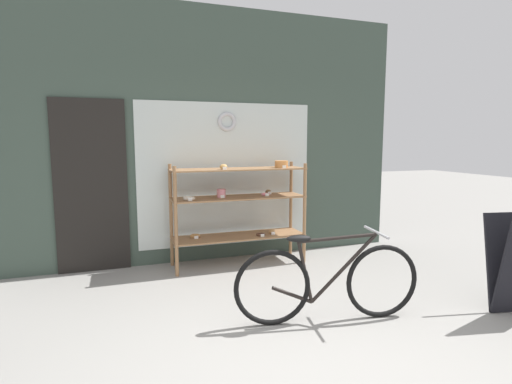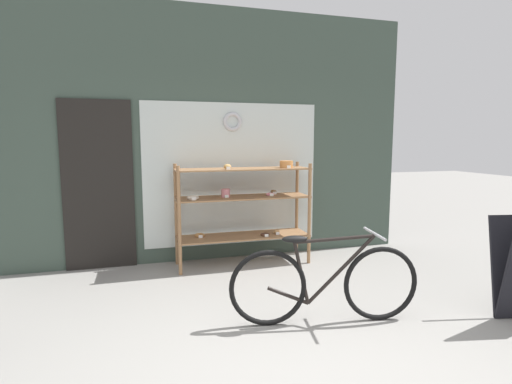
{
  "view_description": "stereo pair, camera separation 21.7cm",
  "coord_description": "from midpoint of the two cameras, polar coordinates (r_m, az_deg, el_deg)",
  "views": [
    {
      "loc": [
        -1.19,
        -2.29,
        1.61
      ],
      "look_at": [
        0.13,
        1.51,
        1.08
      ],
      "focal_mm": 28.0,
      "sensor_mm": 36.0,
      "label": 1
    },
    {
      "loc": [
        -0.99,
        -2.36,
        1.61
      ],
      "look_at": [
        0.13,
        1.51,
        1.08
      ],
      "focal_mm": 28.0,
      "sensor_mm": 36.0,
      "label": 2
    }
  ],
  "objects": [
    {
      "name": "ground_plane",
      "position": [
        3.03,
        5.51,
        -24.64
      ],
      "size": [
        30.0,
        30.0,
        0.0
      ],
      "primitive_type": "plane",
      "color": "gray"
    },
    {
      "name": "bicycle",
      "position": [
        3.65,
        8.5,
        -12.59
      ],
      "size": [
        1.67,
        0.47,
        0.81
      ],
      "rotation": [
        0.0,
        0.0,
        -0.18
      ],
      "color": "black",
      "rests_on": "ground_plane"
    },
    {
      "name": "display_case",
      "position": [
        5.13,
        -3.59,
        -1.43
      ],
      "size": [
        1.71,
        0.48,
        1.34
      ],
      "color": "#8E6642",
      "rests_on": "ground_plane"
    },
    {
      "name": "storefront_facade",
      "position": [
        5.36,
        -8.0,
        7.44
      ],
      "size": [
        5.37,
        0.13,
        3.32
      ],
      "color": "#3D4C42",
      "rests_on": "ground_plane"
    }
  ]
}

